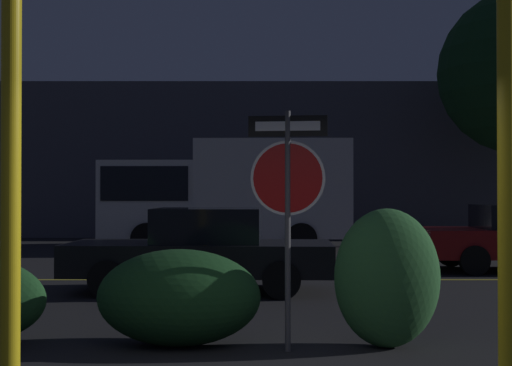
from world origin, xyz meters
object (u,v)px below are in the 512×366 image
at_px(yellow_pole_right, 509,198).
at_px(delivery_truck, 228,192).
at_px(hedge_bush_3, 390,278).
at_px(passing_car_2, 205,250).
at_px(stop_sign, 290,182).
at_px(hedge_bush_2, 181,297).
at_px(yellow_pole_left, 13,191).

relative_size(yellow_pole_right, delivery_truck, 0.46).
height_order(hedge_bush_3, passing_car_2, hedge_bush_3).
distance_m(stop_sign, delivery_truck, 12.93).
relative_size(hedge_bush_2, passing_car_2, 0.39).
distance_m(stop_sign, hedge_bush_2, 1.72).
bearing_deg(stop_sign, yellow_pole_left, -124.51).
relative_size(hedge_bush_3, delivery_truck, 0.21).
xyz_separation_m(yellow_pole_right, delivery_truck, (-2.68, 15.20, 0.06)).
distance_m(yellow_pole_left, hedge_bush_2, 3.01).
distance_m(yellow_pole_left, passing_car_2, 6.96).
distance_m(yellow_pole_right, hedge_bush_3, 2.68).
relative_size(yellow_pole_right, passing_car_2, 0.71).
xyz_separation_m(yellow_pole_right, hedge_bush_2, (-2.64, 2.59, -1.09)).
xyz_separation_m(yellow_pole_right, passing_car_2, (-2.71, 6.80, -0.92)).
xyz_separation_m(passing_car_2, delivery_truck, (0.02, 8.40, 0.99)).
relative_size(stop_sign, hedge_bush_2, 1.42).
height_order(yellow_pole_left, delivery_truck, yellow_pole_left).
bearing_deg(stop_sign, delivery_truck, 102.34).
relative_size(stop_sign, yellow_pole_left, 0.75).
bearing_deg(delivery_truck, hedge_bush_2, -178.94).
xyz_separation_m(hedge_bush_2, delivery_truck, (-0.05, 12.61, 1.16)).
distance_m(stop_sign, hedge_bush_3, 1.49).
xyz_separation_m(hedge_bush_3, passing_car_2, (-2.30, 4.30, -0.05)).
bearing_deg(yellow_pole_left, passing_car_2, 82.92).
bearing_deg(yellow_pole_left, hedge_bush_2, 70.72).
distance_m(stop_sign, yellow_pole_right, 2.75).
distance_m(hedge_bush_3, passing_car_2, 4.88).
bearing_deg(yellow_pole_left, stop_sign, 48.52).
relative_size(stop_sign, yellow_pole_right, 0.78).
distance_m(stop_sign, yellow_pole_left, 3.15).
height_order(passing_car_2, delivery_truck, delivery_truck).
bearing_deg(stop_sign, yellow_pole_right, -50.70).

